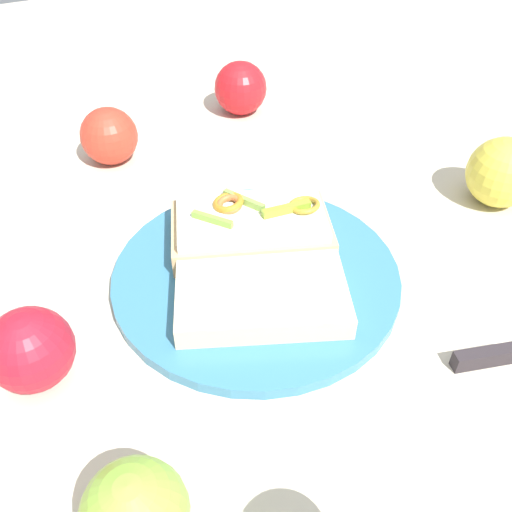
{
  "coord_description": "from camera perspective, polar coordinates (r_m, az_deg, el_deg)",
  "views": [
    {
      "loc": [
        -0.18,
        -0.37,
        0.4
      ],
      "look_at": [
        0.0,
        0.0,
        0.03
      ],
      "focal_mm": 39.78,
      "sensor_mm": 36.0,
      "label": 1
    }
  ],
  "objects": [
    {
      "name": "ground_plane",
      "position": [
        0.57,
        -0.0,
        -2.4
      ],
      "size": [
        2.0,
        2.0,
        0.0
      ],
      "primitive_type": "plane",
      "color": "beige",
      "rests_on": "ground"
    },
    {
      "name": "sandwich",
      "position": [
        0.59,
        -0.48,
        2.88
      ],
      "size": [
        0.18,
        0.14,
        0.05
      ],
      "rotation": [
        0.0,
        0.0,
        5.95
      ],
      "color": "tan",
      "rests_on": "plate"
    },
    {
      "name": "apple_3",
      "position": [
        0.76,
        -14.56,
        11.6
      ],
      "size": [
        0.1,
        0.1,
        0.07
      ],
      "primitive_type": "sphere",
      "rotation": [
        0.0,
        0.0,
        3.59
      ],
      "color": "red",
      "rests_on": "ground_plane"
    },
    {
      "name": "apple_0",
      "position": [
        0.85,
        -1.57,
        16.53
      ],
      "size": [
        0.09,
        0.09,
        0.08
      ],
      "primitive_type": "sphere",
      "rotation": [
        0.0,
        0.0,
        2.85
      ],
      "color": "red",
      "rests_on": "ground_plane"
    },
    {
      "name": "plate",
      "position": [
        0.57,
        -0.0,
        -1.96
      ],
      "size": [
        0.29,
        0.29,
        0.01
      ],
      "primitive_type": "cylinder",
      "color": "teal",
      "rests_on": "ground_plane"
    },
    {
      "name": "apple_5",
      "position": [
        0.71,
        23.66,
        7.62
      ],
      "size": [
        0.1,
        0.1,
        0.08
      ],
      "primitive_type": "sphere",
      "rotation": [
        0.0,
        0.0,
        0.25
      ],
      "color": "gold",
      "rests_on": "ground_plane"
    },
    {
      "name": "apple_2",
      "position": [
        0.5,
        -21.73,
        -8.73
      ],
      "size": [
        0.1,
        0.1,
        0.07
      ],
      "primitive_type": "sphere",
      "rotation": [
        0.0,
        0.0,
        3.88
      ],
      "color": "#AC1829",
      "rests_on": "ground_plane"
    },
    {
      "name": "bread_slice_side",
      "position": [
        0.52,
        0.56,
        -4.0
      ],
      "size": [
        0.18,
        0.15,
        0.02
      ],
      "primitive_type": "cube",
      "rotation": [
        0.0,
        0.0,
        5.91
      ],
      "color": "beige",
      "rests_on": "plate"
    },
    {
      "name": "knife",
      "position": [
        0.54,
        23.18,
        -9.22
      ],
      "size": [
        0.13,
        0.04,
        0.02
      ],
      "rotation": [
        0.0,
        0.0,
        6.04
      ],
      "color": "silver",
      "rests_on": "ground_plane"
    }
  ]
}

